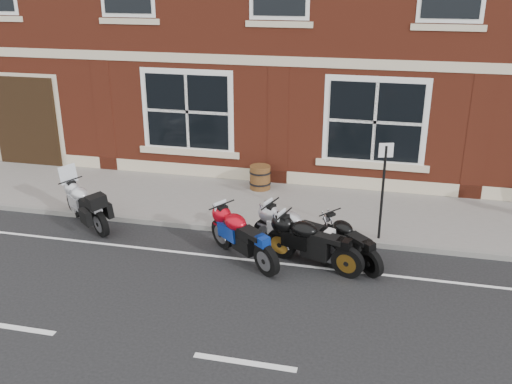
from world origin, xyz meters
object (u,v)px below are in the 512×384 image
Objects in this scene: parking_sign at (383,185)px; moto_sport_black at (312,241)px; moto_naked_black at (349,240)px; barrel_planter at (260,177)px; moto_touring_silver at (86,203)px; moto_sport_red at (244,235)px; moto_sport_silver at (298,231)px.

moto_sport_black is at bearing -149.27° from parking_sign.
moto_naked_black reaches higher than barrel_planter.
moto_touring_silver is 0.82× the size of moto_sport_black.
parking_sign is (1.27, 1.35, 0.81)m from moto_sport_black.
moto_sport_silver is (1.04, 0.42, 0.01)m from moto_sport_red.
moto_sport_red is at bearing 111.54° from moto_sport_black.
moto_sport_red is 1.39m from moto_sport_black.
moto_sport_black reaches higher than barrel_planter.
barrel_planter is (-1.91, 3.72, -0.11)m from moto_sport_black.
barrel_planter is (-0.51, 3.77, -0.12)m from moto_sport_red.
parking_sign reaches higher than moto_naked_black.
moto_touring_silver is 0.96× the size of moto_sport_red.
moto_sport_black is 4.18m from barrel_planter.
parking_sign is (1.62, 0.98, 0.79)m from moto_sport_silver.
moto_touring_silver is 5.01m from moto_sport_silver.
moto_sport_red is at bearing -168.37° from parking_sign.
moto_sport_red is at bearing -64.30° from moto_touring_silver.
moto_naked_black is at bearing -52.23° from barrel_planter.
moto_naked_black is (6.04, -0.43, -0.05)m from moto_touring_silver.
moto_naked_black is (0.70, 0.36, -0.06)m from moto_sport_black.
barrel_planter is 0.29× the size of parking_sign.
moto_naked_black is 2.29× the size of barrel_planter.
moto_touring_silver is at bearing 131.66° from moto_naked_black.
moto_sport_black is (1.39, 0.05, -0.01)m from moto_sport_red.
moto_touring_silver is at bearing 168.78° from parking_sign.
moto_touring_silver is 0.79× the size of parking_sign.
moto_sport_black reaches higher than moto_naked_black.
barrel_planter is at bearing 48.03° from moto_sport_silver.
moto_sport_red is 0.85× the size of moto_sport_black.
moto_sport_silver reaches higher than moto_sport_black.
moto_sport_silver is 0.97× the size of parking_sign.
barrel_planter is 4.07m from parking_sign.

